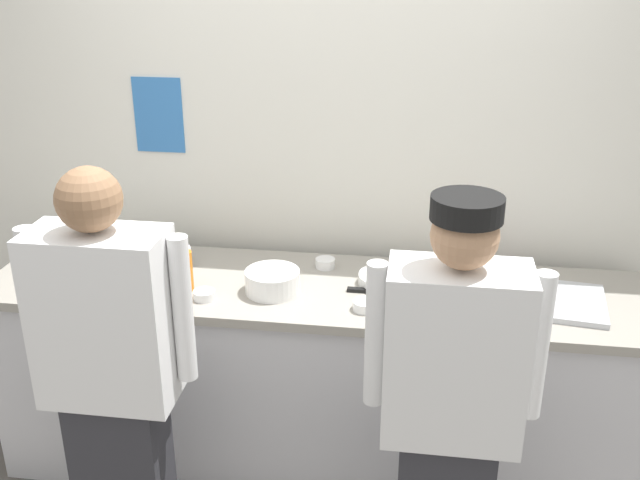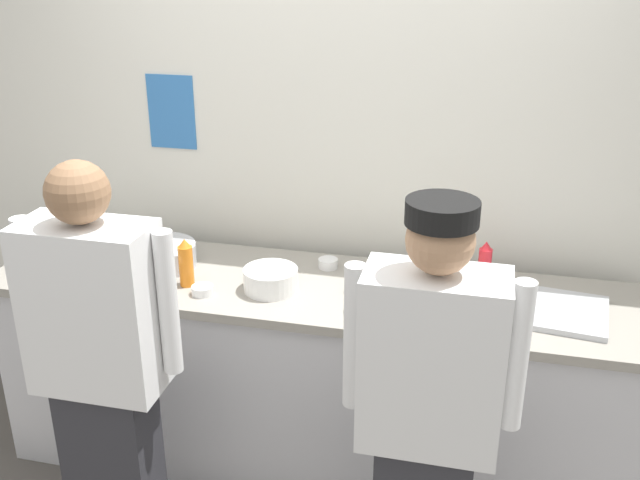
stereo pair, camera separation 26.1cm
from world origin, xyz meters
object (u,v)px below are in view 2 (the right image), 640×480
at_px(chef_near_left, 101,367).
at_px(plate_stack_front, 386,282).
at_px(ramekin_yellow_sauce, 328,263).
at_px(squeeze_bottle_spare, 186,263).
at_px(ramekin_red_sauce, 202,290).
at_px(plate_stack_rear, 271,279).
at_px(squeeze_bottle_secondary, 485,265).
at_px(ramekin_orange_sauce, 359,307).
at_px(ramekin_green_sauce, 55,265).
at_px(chef_center, 428,417).
at_px(deli_cup, 164,281).
at_px(mixing_bowl_steel, 160,255).
at_px(squeeze_bottle_primary, 433,293).
at_px(chefs_knife, 372,294).
at_px(sheet_tray, 545,309).

bearing_deg(chef_near_left, plate_stack_front, 39.75).
bearing_deg(ramekin_yellow_sauce, squeeze_bottle_spare, -150.07).
bearing_deg(plate_stack_front, ramekin_red_sauce, -161.72).
relative_size(plate_stack_rear, squeeze_bottle_secondary, 1.10).
relative_size(chef_near_left, ramekin_orange_sauce, 16.34).
bearing_deg(ramekin_yellow_sauce, ramekin_green_sauce, -165.54).
bearing_deg(ramekin_green_sauce, ramekin_orange_sauce, -3.06).
xyz_separation_m(squeeze_bottle_secondary, ramekin_orange_sauce, (-0.47, -0.34, -0.08)).
bearing_deg(ramekin_green_sauce, ramekin_yellow_sauce, 14.46).
relative_size(squeeze_bottle_spare, ramekin_orange_sauce, 2.12).
bearing_deg(chef_center, ramekin_red_sauce, 151.91).
relative_size(ramekin_orange_sauce, deli_cup, 1.05).
distance_m(chef_center, squeeze_bottle_spare, 1.26).
distance_m(chef_near_left, ramekin_yellow_sauce, 1.11).
relative_size(mixing_bowl_steel, squeeze_bottle_primary, 1.67).
height_order(chef_center, squeeze_bottle_secondary, chef_center).
bearing_deg(plate_stack_rear, squeeze_bottle_primary, -4.68).
relative_size(plate_stack_front, chefs_knife, 0.89).
height_order(squeeze_bottle_secondary, ramekin_green_sauce, squeeze_bottle_secondary).
xyz_separation_m(plate_stack_rear, sheet_tray, (1.12, 0.07, -0.04)).
relative_size(squeeze_bottle_secondary, ramekin_orange_sauce, 2.07).
bearing_deg(chefs_knife, plate_stack_rear, -173.23).
relative_size(chef_center, squeeze_bottle_spare, 7.55).
bearing_deg(plate_stack_rear, ramekin_yellow_sauce, 55.98).
bearing_deg(sheet_tray, plate_stack_front, 173.71).
xyz_separation_m(chef_near_left, plate_stack_rear, (0.45, 0.63, 0.11)).
distance_m(ramekin_orange_sauce, chefs_knife, 0.16).
bearing_deg(ramekin_green_sauce, sheet_tray, 2.65).
xyz_separation_m(chef_center, squeeze_bottle_spare, (-1.09, 0.60, 0.17)).
height_order(ramekin_orange_sauce, ramekin_green_sauce, ramekin_orange_sauce).
xyz_separation_m(ramekin_orange_sauce, deli_cup, (-0.83, -0.02, 0.03)).
height_order(mixing_bowl_steel, squeeze_bottle_spare, squeeze_bottle_spare).
relative_size(plate_stack_front, plate_stack_rear, 1.06).
bearing_deg(squeeze_bottle_primary, plate_stack_front, 137.26).
distance_m(ramekin_green_sauce, chefs_knife, 1.43).
bearing_deg(squeeze_bottle_secondary, deli_cup, -164.53).
distance_m(chef_center, ramekin_orange_sauce, 0.63).
bearing_deg(deli_cup, chefs_knife, 11.43).
relative_size(chef_near_left, sheet_tray, 3.44).
bearing_deg(chef_near_left, squeeze_bottle_primary, 26.87).
xyz_separation_m(mixing_bowl_steel, deli_cup, (0.13, -0.24, -0.00)).
xyz_separation_m(plate_stack_rear, deli_cup, (-0.43, -0.12, 0.00)).
bearing_deg(chef_near_left, deli_cup, 87.45).
bearing_deg(squeeze_bottle_spare, squeeze_bottle_primary, -0.86).
relative_size(chef_near_left, plate_stack_front, 6.72).
height_order(sheet_tray, ramekin_orange_sauce, ramekin_orange_sauce).
bearing_deg(mixing_bowl_steel, chefs_knife, -3.99).
distance_m(chef_center, squeeze_bottle_primary, 0.61).
distance_m(sheet_tray, ramekin_green_sauce, 2.12).
bearing_deg(chef_near_left, squeeze_bottle_secondary, 33.26).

